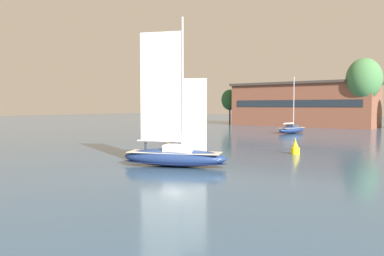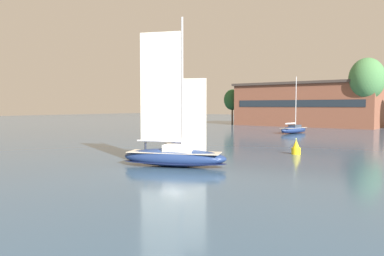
{
  "view_description": "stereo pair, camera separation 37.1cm",
  "coord_description": "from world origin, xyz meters",
  "views": [
    {
      "loc": [
        22.73,
        -28.85,
        5.98
      ],
      "look_at": [
        0.0,
        3.0,
        3.66
      ],
      "focal_mm": 35.0,
      "sensor_mm": 36.0,
      "label": 1
    },
    {
      "loc": [
        23.03,
        -28.64,
        5.98
      ],
      "look_at": [
        0.0,
        3.0,
        3.66
      ],
      "focal_mm": 35.0,
      "sensor_mm": 36.0,
      "label": 2
    }
  ],
  "objects": [
    {
      "name": "waterfront_building",
      "position": [
        -15.06,
        81.39,
        6.46
      ],
      "size": [
        41.25,
        17.0,
        12.84
      ],
      "color": "brown",
      "rests_on": "ground"
    },
    {
      "name": "sailboat_moored_far_slip",
      "position": [
        -13.53,
        18.41,
        0.7
      ],
      "size": [
        4.64,
        7.8,
        10.37
      ],
      "color": "navy",
      "rests_on": "ground"
    },
    {
      "name": "sailboat_main",
      "position": [
        0.02,
        0.01,
        1.14
      ],
      "size": [
        10.9,
        6.76,
        14.52
      ],
      "color": "navy",
      "rests_on": "ground"
    },
    {
      "name": "sailboat_moored_mid_channel",
      "position": [
        -6.92,
        50.25,
        0.84
      ],
      "size": [
        4.27,
        9.3,
        12.34
      ],
      "color": "navy",
      "rests_on": "ground"
    },
    {
      "name": "channel_buoy",
      "position": [
        6.41,
        16.03,
        0.79
      ],
      "size": [
        1.11,
        1.11,
        2.0
      ],
      "color": "yellow",
      "rests_on": "ground"
    },
    {
      "name": "tree_shore_left",
      "position": [
        2.54,
        75.83,
        12.82
      ],
      "size": [
        8.9,
        8.9,
        18.32
      ],
      "color": "brown",
      "rests_on": "ground"
    },
    {
      "name": "tree_shore_right",
      "position": [
        -38.6,
        78.53,
        7.98
      ],
      "size": [
        5.54,
        5.54,
        11.4
      ],
      "color": "#4C3828",
      "rests_on": "ground"
    },
    {
      "name": "ground_plane",
      "position": [
        0.0,
        0.0,
        0.0
      ],
      "size": [
        400.0,
        400.0,
        0.0
      ],
      "primitive_type": "plane",
      "color": "#385675"
    }
  ]
}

